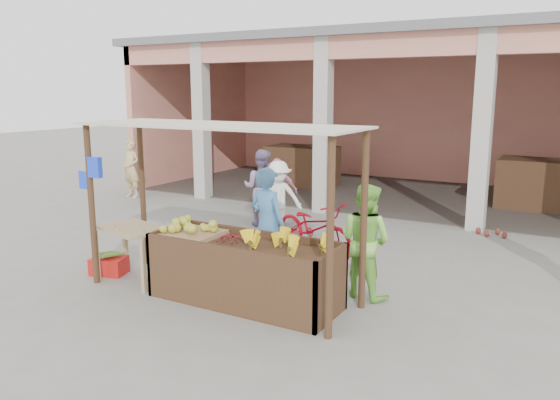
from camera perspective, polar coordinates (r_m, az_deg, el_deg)
The scene contains 19 objects.
ground at distance 7.84m, azimuth -6.81°, elevation -9.84°, with size 60.00×60.00×0.00m, color slate.
market_building at distance 15.40m, azimuth 13.45°, elevation 10.62°, with size 14.40×6.40×4.20m.
fruit_stall at distance 7.43m, azimuth -3.74°, elevation -7.70°, with size 2.60×0.95×0.80m, color #47311C.
stall_awning at distance 7.41m, azimuth -6.99°, elevation 4.73°, with size 4.09×1.35×2.39m.
banana_heap at distance 7.03m, azimuth 0.40°, elevation -4.61°, with size 0.99×0.54×0.18m, color yellow, non-canonical shape.
melon_tray at distance 7.84m, azimuth -9.19°, elevation -3.01°, with size 0.80×0.69×0.21m.
berry_heap at distance 7.43m, azimuth -5.28°, elevation -3.96°, with size 0.42×0.34×0.13m, color maroon.
side_table at distance 8.42m, azimuth -15.13°, elevation -3.69°, with size 1.17×0.93×0.83m.
papaya_pile at distance 8.36m, azimuth -15.22°, elevation -2.10°, with size 0.70×0.40×0.20m, color #44832B, non-canonical shape.
red_crate at distance 9.00m, azimuth -17.42°, elevation -6.56°, with size 0.52×0.37×0.27m, color red.
plantain_bundle at distance 8.95m, azimuth -17.49°, elevation -5.48°, with size 0.42×0.30×0.08m, color #58802E, non-canonical shape.
produce_sacks at distance 11.50m, azimuth 21.32°, elevation -2.23°, with size 0.90×0.67×0.55m.
vendor_blue at distance 8.09m, azimuth -1.31°, elevation -2.22°, with size 0.69×0.51×1.85m, color #4C8AC3.
vendor_green at distance 7.60m, azimuth 8.89°, elevation -3.89°, with size 0.81×0.47×1.68m, color #87D64F.
motorcycle at distance 9.50m, azimuth 3.58°, elevation -2.82°, with size 1.90×0.66×0.99m, color #9F0514.
shopper_a at distance 10.83m, azimuth -0.18°, elevation 0.56°, with size 1.01×0.51×1.58m, color white.
shopper_b at distance 11.49m, azimuth -0.26°, elevation 1.08°, with size 0.90×0.48×1.54m, color pink.
shopper_e at distance 15.11m, azimuth -15.27°, elevation 3.28°, with size 0.59×0.45×1.60m, color tan.
shopper_f at distance 11.47m, azimuth -1.95°, elevation 1.66°, with size 0.87×0.50×1.78m, color gray.
Camera 1 is at (4.36, -5.86, 2.83)m, focal length 35.00 mm.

